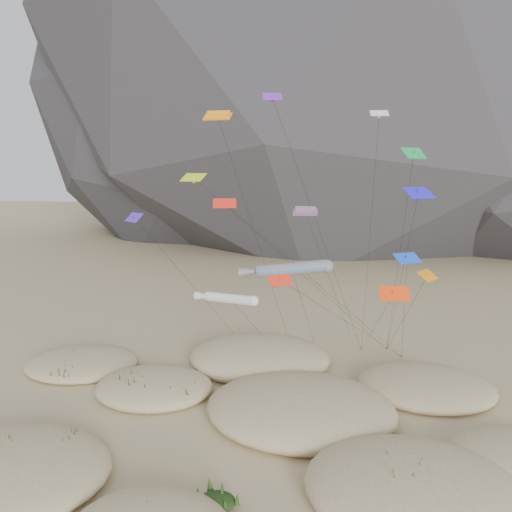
{
  "coord_description": "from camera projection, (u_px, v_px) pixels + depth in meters",
  "views": [
    {
      "loc": [
        5.58,
        -33.88,
        21.02
      ],
      "look_at": [
        -2.26,
        12.0,
        12.69
      ],
      "focal_mm": 35.0,
      "sensor_mm": 36.0,
      "label": 1
    }
  ],
  "objects": [
    {
      "name": "dunes",
      "position": [
        265.0,
        411.0,
        42.09
      ],
      "size": [
        51.54,
        37.17,
        3.74
      ],
      "color": "#CCB789",
      "rests_on": "ground"
    },
    {
      "name": "rainbow_tube_kite",
      "position": [
        288.0,
        269.0,
        47.87
      ],
      "size": [
        9.15,
        9.91,
        12.37
      ],
      "color": "#D85016",
      "rests_on": "ground"
    },
    {
      "name": "orange_parafoil",
      "position": [
        218.0,
        119.0,
        48.71
      ],
      "size": [
        7.64,
        10.65,
        26.48
      ],
      "color": "orange",
      "rests_on": "ground"
    },
    {
      "name": "ground",
      "position": [
        259.0,
        450.0,
        37.5
      ],
      "size": [
        500.0,
        500.0,
        0.0
      ],
      "primitive_type": "plane",
      "color": "#CCB789",
      "rests_on": "ground"
    },
    {
      "name": "white_tube_kite",
      "position": [
        227.0,
        298.0,
        42.04
      ],
      "size": [
        6.22,
        18.58,
        10.76
      ],
      "color": "silver",
      "rests_on": "ground"
    },
    {
      "name": "kite_stakes",
      "position": [
        306.0,
        344.0,
        59.67
      ],
      "size": [
        20.04,
        7.48,
        0.3
      ],
      "color": "#3F2D1E",
      "rests_on": "ground"
    },
    {
      "name": "delta_kites",
      "position": [
        328.0,
        217.0,
        44.02
      ],
      "size": [
        29.32,
        20.79,
        27.41
      ],
      "color": "red",
      "rests_on": "ground"
    },
    {
      "name": "dune_grass",
      "position": [
        246.0,
        413.0,
        41.45
      ],
      "size": [
        41.88,
        27.32,
        1.58
      ],
      "color": "black",
      "rests_on": "ground"
    },
    {
      "name": "multi_parafoil",
      "position": [
        306.0,
        213.0,
        46.84
      ],
      "size": [
        6.06,
        15.33,
        17.38
      ],
      "color": "#FF1A1D",
      "rests_on": "ground"
    }
  ]
}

